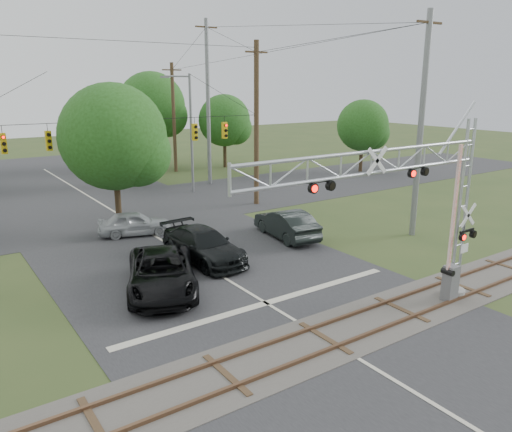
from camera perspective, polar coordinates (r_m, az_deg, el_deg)
ground at (r=16.82m, az=12.62°, el=-16.27°), size 160.00×160.00×0.00m
road_main at (r=23.95m, az=-5.15°, el=-6.19°), size 14.00×90.00×0.02m
road_cross at (r=36.29m, az=-16.10°, el=0.60°), size 90.00×12.00×0.02m
railroad_track at (r=18.01m, az=7.86°, el=-13.67°), size 90.00×3.20×0.17m
crossing_gantry at (r=18.71m, az=17.30°, el=1.73°), size 11.44×0.94×7.32m
traffic_signal_span at (r=31.93m, az=-12.98°, el=9.31°), size 19.34×0.36×11.50m
pickup_black at (r=21.70m, az=-10.73°, el=-6.36°), size 4.85×6.60×1.67m
car_dark at (r=25.00m, az=-6.02°, el=-3.35°), size 2.62×5.72×1.62m
sedan_silver at (r=29.98m, az=-13.71°, el=-0.81°), size 4.47×2.85×1.42m
suv_dark at (r=28.67m, az=3.48°, el=-0.89°), size 2.38×5.15×1.64m
streetlight at (r=40.45m, az=-7.66°, el=9.98°), size 2.50×0.26×9.36m
utility_poles at (r=35.18m, az=-12.05°, el=10.75°), size 26.04×28.14×13.80m
treeline at (r=44.11m, az=-20.89°, el=9.84°), size 54.72×28.17×9.89m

